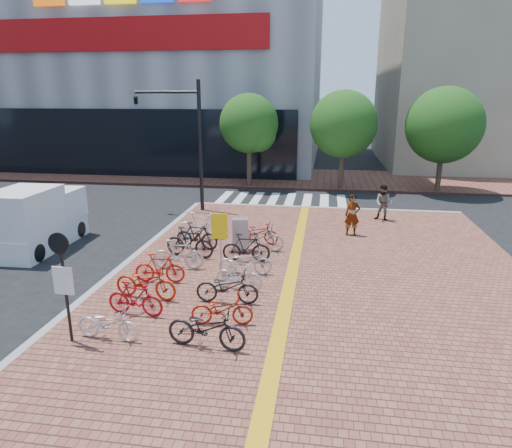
% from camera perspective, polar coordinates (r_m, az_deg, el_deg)
% --- Properties ---
extents(ground, '(120.00, 120.00, 0.00)m').
position_cam_1_polar(ground, '(13.80, -4.70, -9.85)').
color(ground, black).
rests_on(ground, ground).
extents(sidewalk, '(14.00, 34.00, 0.15)m').
position_cam_1_polar(sidewalk, '(9.21, 7.49, -24.11)').
color(sidewalk, brown).
rests_on(sidewalk, ground).
extents(tactile_strip, '(0.40, 34.00, 0.01)m').
position_cam_1_polar(tactile_strip, '(9.21, 0.73, -23.30)').
color(tactile_strip, gold).
rests_on(tactile_strip, sidewalk).
extents(kerb_north, '(14.00, 0.25, 0.15)m').
position_cam_1_polar(kerb_north, '(24.79, 8.50, 1.92)').
color(kerb_north, gray).
rests_on(kerb_north, ground).
extents(far_sidewalk, '(70.00, 8.00, 0.15)m').
position_cam_1_polar(far_sidewalk, '(33.73, 3.51, 5.76)').
color(far_sidewalk, brown).
rests_on(far_sidewalk, ground).
extents(department_store, '(36.00, 24.27, 28.00)m').
position_cam_1_polar(department_store, '(48.60, -15.92, 24.79)').
color(department_store, gray).
rests_on(department_store, ground).
extents(building_beige, '(20.00, 18.00, 18.00)m').
position_cam_1_polar(building_beige, '(46.67, 28.94, 17.71)').
color(building_beige, gray).
rests_on(building_beige, ground).
extents(crosswalk, '(7.50, 4.00, 0.01)m').
position_cam_1_polar(crosswalk, '(26.87, 3.19, 3.00)').
color(crosswalk, silver).
rests_on(crosswalk, ground).
extents(street_trees, '(16.20, 4.60, 6.35)m').
position_cam_1_polar(street_trees, '(29.66, 12.94, 11.85)').
color(street_trees, '#38281E').
rests_on(street_trees, far_sidewalk).
extents(bike_0, '(1.65, 0.67, 0.85)m').
position_cam_1_polar(bike_0, '(11.99, -18.01, -11.74)').
color(bike_0, silver).
rests_on(bike_0, sidewalk).
extents(bike_1, '(1.65, 0.60, 0.97)m').
position_cam_1_polar(bike_1, '(12.97, -14.87, -9.00)').
color(bike_1, '#A40B15').
rests_on(bike_1, sidewalk).
extents(bike_2, '(2.01, 0.90, 1.02)m').
position_cam_1_polar(bike_2, '(13.91, -13.63, -7.08)').
color(bike_2, '#B01F0C').
rests_on(bike_2, sidewalk).
extents(bike_3, '(1.65, 0.57, 0.97)m').
position_cam_1_polar(bike_3, '(14.95, -11.94, -5.41)').
color(bike_3, red).
rests_on(bike_3, sidewalk).
extents(bike_4, '(1.82, 0.73, 1.07)m').
position_cam_1_polar(bike_4, '(15.93, -9.71, -3.77)').
color(bike_4, '#BBBBC0').
rests_on(bike_4, sidewalk).
extents(bike_5, '(1.96, 0.84, 1.14)m').
position_cam_1_polar(bike_5, '(17.04, -8.31, -2.27)').
color(bike_5, black).
rests_on(bike_5, sidewalk).
extents(bike_6, '(1.82, 0.78, 1.06)m').
position_cam_1_polar(bike_6, '(17.94, -7.43, -1.45)').
color(bike_6, black).
rests_on(bike_6, sidewalk).
extents(bike_7, '(1.95, 0.73, 1.15)m').
position_cam_1_polar(bike_7, '(19.12, -6.99, -0.20)').
color(bike_7, white).
rests_on(bike_7, sidewalk).
extents(bike_8, '(2.01, 0.88, 1.02)m').
position_cam_1_polar(bike_8, '(11.11, -6.22, -12.81)').
color(bike_8, black).
rests_on(bike_8, sidewalk).
extents(bike_9, '(1.68, 0.76, 0.85)m').
position_cam_1_polar(bike_9, '(12.14, -4.26, -10.59)').
color(bike_9, '#A11C0B').
rests_on(bike_9, sidewalk).
extents(bike_10, '(1.84, 0.68, 0.96)m').
position_cam_1_polar(bike_10, '(13.28, -3.62, -7.90)').
color(bike_10, black).
rests_on(bike_10, sidewalk).
extents(bike_11, '(1.59, 0.70, 0.93)m').
position_cam_1_polar(bike_11, '(14.15, -2.18, -6.42)').
color(bike_11, silver).
rests_on(bike_11, sidewalk).
extents(bike_12, '(1.87, 0.95, 0.94)m').
position_cam_1_polar(bike_12, '(15.23, -1.35, -4.73)').
color(bike_12, '#ACACB1').
rests_on(bike_12, sidewalk).
extents(bike_13, '(1.76, 0.58, 1.04)m').
position_cam_1_polar(bike_13, '(16.42, -1.23, -2.98)').
color(bike_13, black).
rests_on(bike_13, sidewalk).
extents(bike_14, '(2.01, 0.71, 1.06)m').
position_cam_1_polar(bike_14, '(17.56, 0.25, -1.69)').
color(bike_14, '#A2A2A6').
rests_on(bike_14, sidewalk).
extents(bike_15, '(1.81, 0.93, 0.91)m').
position_cam_1_polar(bike_15, '(18.49, 0.22, -1.03)').
color(bike_15, '#A20B0E').
rests_on(bike_15, sidewalk).
extents(pedestrian_a, '(0.71, 0.52, 1.78)m').
position_cam_1_polar(pedestrian_a, '(19.84, 11.95, 1.11)').
color(pedestrian_a, gray).
rests_on(pedestrian_a, sidewalk).
extents(pedestrian_b, '(1.02, 0.91, 1.72)m').
position_cam_1_polar(pedestrian_b, '(22.57, 15.66, 2.55)').
color(pedestrian_b, '#4C5361').
rests_on(pedestrian_b, sidewalk).
extents(utility_box, '(0.68, 0.57, 1.30)m').
position_cam_1_polar(utility_box, '(17.48, -2.01, -1.37)').
color(utility_box, '#A9A9AE').
rests_on(utility_box, sidewalk).
extents(yellow_sign, '(0.55, 0.17, 2.02)m').
position_cam_1_polar(yellow_sign, '(15.36, -4.51, -0.94)').
color(yellow_sign, '#B7B7BC').
rests_on(yellow_sign, sidewalk).
extents(notice_sign, '(0.52, 0.12, 2.80)m').
position_cam_1_polar(notice_sign, '(11.67, -22.98, -5.83)').
color(notice_sign, black).
rests_on(notice_sign, sidewalk).
extents(traffic_light_pole, '(3.52, 1.36, 6.55)m').
position_cam_1_polar(traffic_light_pole, '(23.89, -10.65, 12.47)').
color(traffic_light_pole, black).
rests_on(traffic_light_pole, sidewalk).
extents(box_truck, '(2.00, 4.42, 2.53)m').
position_cam_1_polar(box_truck, '(20.09, -25.69, 0.49)').
color(box_truck, white).
rests_on(box_truck, ground).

